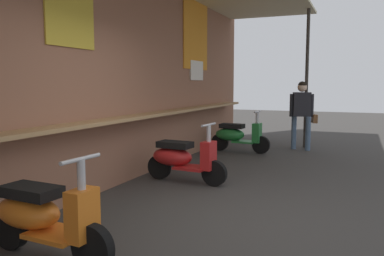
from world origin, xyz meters
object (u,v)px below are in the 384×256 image
Objects in this scene: scooter_orange at (42,216)px; scooter_red at (181,158)px; scooter_green at (237,135)px; shopper_with_handbag at (302,109)px.

scooter_orange is 3.05m from scooter_red.
scooter_green is 0.86× the size of shopper_with_handbag.
scooter_red is 3.10m from scooter_green.
scooter_red is at bearing -87.61° from scooter_green.
scooter_red is at bearing 93.35° from scooter_orange.
scooter_orange is at bearing -87.61° from scooter_green.
scooter_green is 1.72m from shopper_with_handbag.
scooter_red and scooter_green have the same top height.
shopper_with_handbag is at bearing 35.97° from scooter_green.
scooter_orange is 0.86× the size of shopper_with_handbag.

